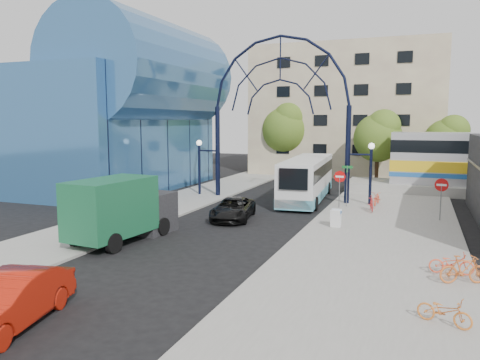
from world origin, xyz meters
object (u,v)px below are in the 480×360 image
at_px(do_not_enter_sign, 441,189).
at_px(bike_far_c, 444,311).
at_px(street_name_sign, 347,177).
at_px(green_truck, 123,209).
at_px(bike_near_b, 372,204).
at_px(gateway_arch, 280,84).
at_px(tree_north_b, 287,127).
at_px(city_bus, 307,178).
at_px(stop_sign, 340,180).
at_px(tree_north_a, 379,135).
at_px(bike_far_b, 464,269).
at_px(bike_near_a, 377,198).
at_px(black_suv, 233,209).
at_px(bike_far_a, 451,263).
at_px(tree_north_c, 448,139).
at_px(red_sedan, 9,301).
at_px(sandwich_board, 336,216).

bearing_deg(do_not_enter_sign, bike_far_c, -91.48).
relative_size(street_name_sign, bike_far_c, 1.81).
relative_size(green_truck, bike_near_b, 3.93).
relative_size(gateway_arch, tree_north_b, 1.70).
relative_size(tree_north_b, city_bus, 0.69).
relative_size(stop_sign, bike_near_b, 1.52).
bearing_deg(stop_sign, tree_north_a, 84.58).
bearing_deg(tree_north_a, bike_far_b, -79.08).
height_order(street_name_sign, bike_near_a, street_name_sign).
distance_m(stop_sign, black_suv, 7.92).
bearing_deg(do_not_enter_sign, bike_far_a, -89.69).
bearing_deg(black_suv, tree_north_c, 49.28).
xyz_separation_m(stop_sign, city_bus, (-2.90, 3.01, -0.35)).
xyz_separation_m(gateway_arch, bike_far_b, (11.39, -15.39, -7.92)).
bearing_deg(bike_near_a, tree_north_b, 129.12).
height_order(tree_north_c, bike_far_a, tree_north_c).
height_order(red_sedan, bike_far_a, red_sedan).
height_order(do_not_enter_sign, tree_north_c, tree_north_c).
xyz_separation_m(bike_near_b, bike_far_b, (4.42, -12.84, 0.03)).
bearing_deg(bike_far_c, stop_sign, 38.97).
bearing_deg(city_bus, green_truck, -114.79).
distance_m(gateway_arch, street_name_sign, 8.38).
bearing_deg(red_sedan, sandwich_board, 54.90).
distance_m(sandwich_board, black_suv, 6.27).
bearing_deg(bike_far_a, do_not_enter_sign, -3.54).
bearing_deg(do_not_enter_sign, stop_sign, 162.12).
xyz_separation_m(stop_sign, black_suv, (-5.45, -5.58, -1.35)).
xyz_separation_m(sandwich_board, tree_north_a, (0.52, 19.95, 3.86)).
xyz_separation_m(tree_north_b, black_suv, (3.23, -23.51, -4.62)).
bearing_deg(tree_north_c, street_name_sign, -114.31).
bearing_deg(tree_north_b, sandwich_board, -68.41).
relative_size(black_suv, bike_far_a, 2.89).
distance_m(sandwich_board, tree_north_b, 26.15).
distance_m(sandwich_board, city_bus, 9.81).
bearing_deg(tree_north_c, tree_north_b, 172.88).
relative_size(gateway_arch, stop_sign, 5.46).
distance_m(green_truck, bike_near_b, 15.95).
bearing_deg(stop_sign, red_sedan, -105.13).
bearing_deg(bike_near_a, street_name_sign, -138.86).
xyz_separation_m(do_not_enter_sign, tree_north_a, (-4.88, 15.93, 2.63)).
bearing_deg(gateway_arch, bike_far_b, -53.48).
height_order(bike_near_b, bike_far_c, bike_near_b).
bearing_deg(gateway_arch, bike_far_a, -52.44).
relative_size(stop_sign, sandwich_board, 2.53).
distance_m(bike_near_a, bike_far_b, 15.98).
bearing_deg(do_not_enter_sign, city_bus, 151.15).
bearing_deg(bike_near_b, street_name_sign, 136.27).
xyz_separation_m(gateway_arch, tree_north_c, (12.12, 13.93, -4.28)).
relative_size(do_not_enter_sign, black_suv, 0.53).
height_order(sandwich_board, bike_far_b, bike_far_b).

